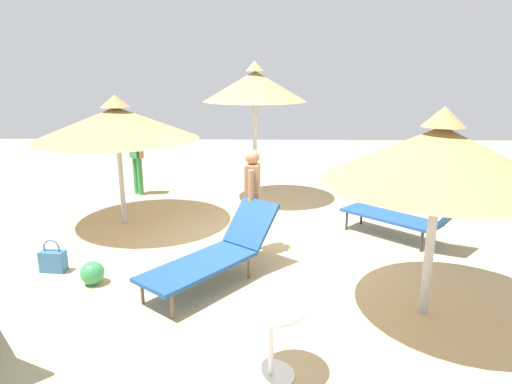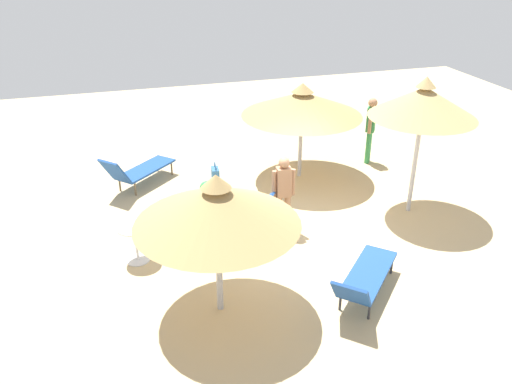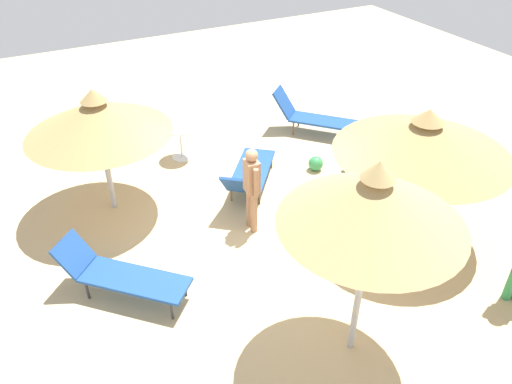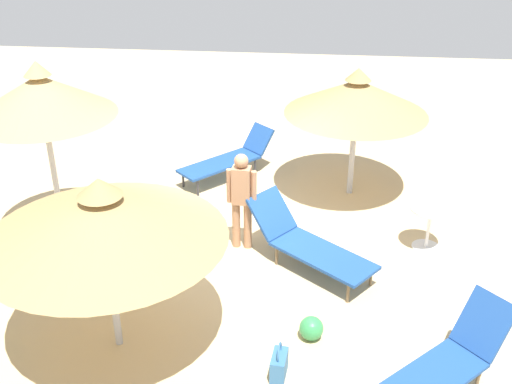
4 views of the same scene
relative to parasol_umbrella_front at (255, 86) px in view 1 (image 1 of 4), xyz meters
The scene contains 11 objects.
ground 3.82m from the parasol_umbrella_front, 88.10° to the right, with size 24.00×24.00×0.10m, color tan.
parasol_umbrella_front is the anchor object (origin of this frame).
parasol_umbrella_far_right 5.29m from the parasol_umbrella_front, 65.99° to the right, with size 2.58×2.58×2.44m.
parasol_umbrella_near_left 3.02m from the parasol_umbrella_front, 145.34° to the right, with size 2.94×2.94×2.40m.
lounge_chair_near_right 4.57m from the parasol_umbrella_front, 95.91° to the right, with size 1.86×2.10×0.95m.
lounge_chair_edge 4.11m from the parasol_umbrella_front, 43.34° to the right, with size 1.88×1.83×0.87m.
person_standing_center 3.14m from the parasol_umbrella_front, behind, with size 0.37×0.32×1.77m.
person_standing_far_left 3.37m from the parasol_umbrella_front, 89.14° to the right, with size 0.24×0.48×1.65m.
handbag 5.26m from the parasol_umbrella_front, 126.42° to the right, with size 0.37×0.21×0.49m.
side_table_round 6.32m from the parasol_umbrella_front, 87.01° to the right, with size 0.65×0.65×0.74m.
beach_ball 5.21m from the parasol_umbrella_front, 116.56° to the right, with size 0.32×0.32×0.32m, color #338C4C.
Camera 1 is at (0.17, -6.71, 2.77)m, focal length 30.92 mm.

